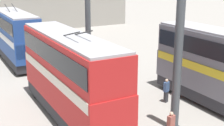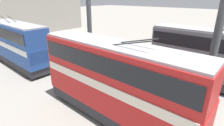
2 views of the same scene
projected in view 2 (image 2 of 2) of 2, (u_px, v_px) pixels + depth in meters
depot_back_wall at (4, 12)px, 32.48m from camera, size 0.50×36.00×9.97m
support_column_near at (212, 62)px, 11.18m from camera, size 0.85×0.85×7.88m
support_column_far at (90, 36)px, 18.30m from camera, size 0.85×0.85×7.88m
bus_left_far at (211, 55)px, 15.32m from camera, size 10.60×2.54×5.72m
bus_right_near at (114, 78)px, 10.91m from camera, size 11.12×2.54×5.83m
bus_right_mid at (18, 42)px, 19.81m from camera, size 10.32×2.54×5.65m
person_by_right_row at (119, 84)px, 14.58m from camera, size 0.25×0.42×1.63m
person_by_left_row at (170, 78)px, 15.69m from camera, size 0.36×0.48×1.69m
person_aisle_foreground at (213, 113)px, 11.01m from camera, size 0.33×0.47×1.63m
person_aisle_midway at (143, 85)px, 14.33m from camera, size 0.48×0.44×1.74m
oil_drum at (84, 80)px, 16.36m from camera, size 0.59×0.59×0.82m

